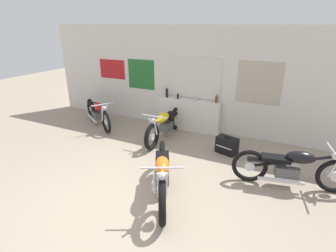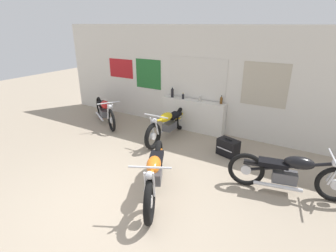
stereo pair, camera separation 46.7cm
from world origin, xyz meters
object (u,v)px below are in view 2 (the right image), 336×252
hard_case_black (228,148)px  bottle_center (200,99)px  bottle_left_center (183,96)px  motorcycle_yellow (168,124)px  bottle_leftmost (172,92)px  motorcycle_orange (155,173)px  motorcycle_red (105,110)px  bottle_right_center (221,100)px  motorcycle_black (290,173)px

hard_case_black → bottle_center: bearing=140.7°
bottle_left_center → motorcycle_yellow: 0.96m
bottle_leftmost → motorcycle_orange: bottle_leftmost is taller
motorcycle_red → motorcycle_orange: size_ratio=0.95×
bottle_left_center → motorcycle_orange: 3.22m
bottle_center → motorcycle_yellow: bearing=-122.3°
motorcycle_orange → bottle_right_center: bearing=89.4°
bottle_leftmost → bottle_right_center: bearing=3.4°
motorcycle_red → bottle_center: bearing=16.6°
bottle_left_center → bottle_center: bottle_left_center is taller
motorcycle_yellow → hard_case_black: 1.69m
bottle_right_center → motorcycle_red: size_ratio=0.12×
bottle_left_center → bottle_leftmost: bearing=-179.9°
motorcycle_red → hard_case_black: (3.88, -0.14, -0.21)m
bottle_left_center → motorcycle_yellow: size_ratio=0.08×
bottle_center → motorcycle_black: bearing=-35.3°
bottle_leftmost → motorcycle_orange: 3.35m
bottle_left_center → hard_case_black: bearing=-29.2°
motorcycle_black → hard_case_black: (-1.37, 0.84, -0.22)m
bottle_leftmost → bottle_right_center: 1.41m
bottle_left_center → motorcycle_yellow: bearing=-90.6°
bottle_leftmost → bottle_left_center: size_ratio=1.84×
hard_case_black → motorcycle_red: bearing=178.0°
bottle_right_center → motorcycle_red: bottle_right_center is taller
bottle_center → bottle_right_center: (0.57, 0.06, 0.02)m
motorcycle_red → motorcycle_yellow: (2.21, 0.00, -0.00)m
bottle_left_center → bottle_right_center: bearing=4.4°
bottle_center → bottle_right_center: size_ratio=0.76×
bottle_left_center → hard_case_black: 2.05m
bottle_center → motorcycle_orange: size_ratio=0.09×
bottle_left_center → bottle_right_center: size_ratio=0.77×
bottle_right_center → motorcycle_yellow: size_ratio=0.10×
motorcycle_black → motorcycle_yellow: bearing=162.1°
motorcycle_red → motorcycle_black: bearing=-10.6°
bottle_center → bottle_right_center: bottle_right_center is taller
motorcycle_orange → bottle_left_center: bearing=109.1°
motorcycle_orange → motorcycle_yellow: size_ratio=0.89×
bottle_left_center → bottle_right_center: bottle_right_center is taller
bottle_center → motorcycle_black: bottle_center is taller
bottle_right_center → motorcycle_orange: bottle_right_center is taller
motorcycle_red → motorcycle_yellow: motorcycle_yellow is taller
motorcycle_orange → bottle_leftmost: bearing=114.7°
bottle_leftmost → bottle_right_center: size_ratio=1.42×
bottle_center → motorcycle_red: size_ratio=0.09×
bottle_right_center → hard_case_black: (0.59, -1.01, -0.78)m
bottle_left_center → motorcycle_yellow: (-0.01, -0.79, -0.56)m
motorcycle_orange → motorcycle_yellow: 2.45m
motorcycle_orange → motorcycle_black: size_ratio=0.91×
bottle_center → hard_case_black: size_ratio=0.32×
motorcycle_black → hard_case_black: 1.62m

